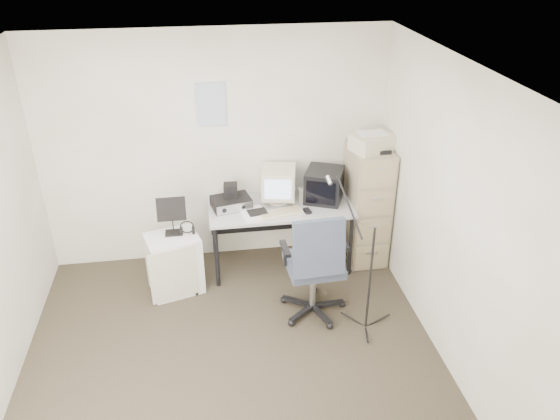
{
  "coord_description": "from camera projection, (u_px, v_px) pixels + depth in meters",
  "views": [
    {
      "loc": [
        -0.14,
        -3.54,
        3.4
      ],
      "look_at": [
        0.55,
        0.95,
        0.95
      ],
      "focal_mm": 35.0,
      "sensor_mm": 36.0,
      "label": 1
    }
  ],
  "objects": [
    {
      "name": "filing_cabinet",
      "position": [
        366.0,
        205.0,
        5.91
      ],
      "size": [
        0.4,
        0.6,
        1.3
      ],
      "primitive_type": "cube",
      "color": "gray",
      "rests_on": "floor"
    },
    {
      "name": "radio_speaker",
      "position": [
        230.0,
        190.0,
        5.63
      ],
      "size": [
        0.15,
        0.14,
        0.14
      ],
      "primitive_type": "cube",
      "rotation": [
        0.0,
        0.0,
        -0.1
      ],
      "color": "black",
      "rests_on": "radio_receiver"
    },
    {
      "name": "printer",
      "position": [
        373.0,
        143.0,
        5.53
      ],
      "size": [
        0.5,
        0.42,
        0.16
      ],
      "primitive_type": "cube",
      "rotation": [
        0.0,
        0.0,
        0.38
      ],
      "color": "beige",
      "rests_on": "filing_cabinet"
    },
    {
      "name": "papers",
      "position": [
        254.0,
        214.0,
        5.54
      ],
      "size": [
        0.29,
        0.36,
        0.02
      ],
      "primitive_type": "cube",
      "rotation": [
        0.0,
        0.0,
        0.18
      ],
      "color": "white",
      "rests_on": "desk"
    },
    {
      "name": "keyboard",
      "position": [
        280.0,
        213.0,
        5.54
      ],
      "size": [
        0.47,
        0.26,
        0.02
      ],
      "primitive_type": "cube",
      "rotation": [
        0.0,
        0.0,
        0.24
      ],
      "color": "beige",
      "rests_on": "desk"
    },
    {
      "name": "floor",
      "position": [
        234.0,
        363.0,
        4.71
      ],
      "size": [
        3.6,
        3.6,
        0.01
      ],
      "primitive_type": "cube",
      "color": "#2C281B",
      "rests_on": "ground"
    },
    {
      "name": "crt_tv",
      "position": [
        324.0,
        185.0,
        5.77
      ],
      "size": [
        0.5,
        0.51,
        0.34
      ],
      "primitive_type": "cube",
      "rotation": [
        0.0,
        0.0,
        -0.4
      ],
      "color": "black",
      "rests_on": "desk"
    },
    {
      "name": "mic_stand",
      "position": [
        371.0,
        264.0,
        4.8
      ],
      "size": [
        0.02,
        0.02,
        1.4
      ],
      "primitive_type": "cylinder",
      "rotation": [
        0.0,
        0.0,
        1.72
      ],
      "color": "black",
      "rests_on": "floor"
    },
    {
      "name": "side_cart",
      "position": [
        174.0,
        263.0,
        5.51
      ],
      "size": [
        0.59,
        0.52,
        0.62
      ],
      "primitive_type": "cube",
      "rotation": [
        0.0,
        0.0,
        0.28
      ],
      "color": "silver",
      "rests_on": "floor"
    },
    {
      "name": "mouse",
      "position": [
        307.0,
        211.0,
        5.58
      ],
      "size": [
        0.08,
        0.11,
        0.03
      ],
      "primitive_type": "cube",
      "rotation": [
        0.0,
        0.0,
        0.18
      ],
      "color": "black",
      "rests_on": "desk"
    },
    {
      "name": "wall_back",
      "position": [
        216.0,
        150.0,
        5.69
      ],
      "size": [
        3.6,
        0.02,
        2.5
      ],
      "primitive_type": "cube",
      "color": "white",
      "rests_on": "ground"
    },
    {
      "name": "desk",
      "position": [
        280.0,
        235.0,
        5.89
      ],
      "size": [
        1.5,
        0.7,
        0.73
      ],
      "primitive_type": "cube",
      "color": "#9D9D9D",
      "rests_on": "floor"
    },
    {
      "name": "headphones",
      "position": [
        187.0,
        230.0,
        5.39
      ],
      "size": [
        0.17,
        0.17,
        0.03
      ],
      "primitive_type": "torus",
      "rotation": [
        0.0,
        0.0,
        -0.13
      ],
      "color": "black",
      "rests_on": "side_cart"
    },
    {
      "name": "desk_speaker",
      "position": [
        302.0,
        195.0,
        5.77
      ],
      "size": [
        0.08,
        0.08,
        0.15
      ],
      "primitive_type": "cube",
      "rotation": [
        0.0,
        0.0,
        0.05
      ],
      "color": "beige",
      "rests_on": "desk"
    },
    {
      "name": "radio_receiver",
      "position": [
        231.0,
        203.0,
        5.65
      ],
      "size": [
        0.44,
        0.35,
        0.11
      ],
      "primitive_type": "cube",
      "rotation": [
        0.0,
        0.0,
        0.2
      ],
      "color": "black",
      "rests_on": "desk"
    },
    {
      "name": "wall_calendar",
      "position": [
        211.0,
        104.0,
        5.44
      ],
      "size": [
        0.3,
        0.02,
        0.44
      ],
      "primitive_type": "cube",
      "color": "white",
      "rests_on": "wall_back"
    },
    {
      "name": "office_chair",
      "position": [
        314.0,
        262.0,
        5.07
      ],
      "size": [
        0.69,
        0.69,
        1.13
      ],
      "primitive_type": "cube",
      "rotation": [
        0.0,
        0.0,
        0.05
      ],
      "color": "#3C444C",
      "rests_on": "floor"
    },
    {
      "name": "crt_monitor",
      "position": [
        279.0,
        185.0,
        5.71
      ],
      "size": [
        0.41,
        0.42,
        0.38
      ],
      "primitive_type": "cube",
      "rotation": [
        0.0,
        0.0,
        -0.2
      ],
      "color": "beige",
      "rests_on": "desk"
    },
    {
      "name": "wall_right",
      "position": [
        452.0,
        221.0,
        4.36
      ],
      "size": [
        0.02,
        3.6,
        2.5
      ],
      "primitive_type": "cube",
      "color": "white",
      "rests_on": "ground"
    },
    {
      "name": "music_stand",
      "position": [
        172.0,
        215.0,
        5.33
      ],
      "size": [
        0.31,
        0.23,
        0.41
      ],
      "primitive_type": "cube",
      "rotation": [
        0.0,
        0.0,
        -0.31
      ],
      "color": "black",
      "rests_on": "side_cart"
    },
    {
      "name": "ceiling",
      "position": [
        219.0,
        74.0,
        3.53
      ],
      "size": [
        3.6,
        3.6,
        0.01
      ],
      "primitive_type": "cube",
      "color": "white",
      "rests_on": "ground"
    },
    {
      "name": "pc_tower",
      "position": [
        331.0,
        244.0,
        6.04
      ],
      "size": [
        0.35,
        0.48,
        0.41
      ],
      "primitive_type": "cube",
      "rotation": [
        0.0,
        0.0,
        -0.39
      ],
      "color": "beige",
      "rests_on": "floor"
    }
  ]
}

